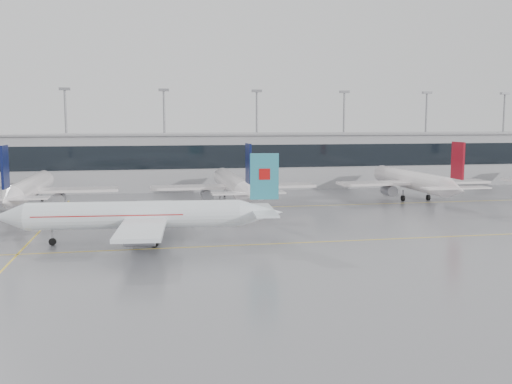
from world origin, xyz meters
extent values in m
plane|color=gray|center=(0.00, 0.00, 0.00)|extent=(320.00, 320.00, 0.00)
cube|color=yellow|center=(0.00, 0.00, 0.01)|extent=(120.00, 0.25, 0.01)
cube|color=yellow|center=(0.00, 30.00, 0.01)|extent=(120.00, 0.25, 0.01)
cube|color=yellow|center=(-30.00, 15.00, 0.01)|extent=(0.25, 60.00, 0.01)
cube|color=#9A9A9E|center=(0.00, 62.00, 6.00)|extent=(180.00, 15.00, 12.00)
cube|color=black|center=(0.00, 54.45, 7.50)|extent=(180.00, 0.20, 5.00)
cube|color=gray|center=(0.00, 62.00, 12.20)|extent=(182.00, 16.00, 0.40)
cylinder|color=gray|center=(-33.00, 68.00, 11.00)|extent=(0.50, 0.50, 22.00)
cube|color=gray|center=(-33.00, 68.00, 22.30)|extent=(2.40, 1.00, 0.60)
cylinder|color=gray|center=(-11.00, 68.00, 11.00)|extent=(0.50, 0.50, 22.00)
cube|color=gray|center=(-11.00, 68.00, 22.30)|extent=(2.40, 1.00, 0.60)
cylinder|color=gray|center=(11.00, 68.00, 11.00)|extent=(0.50, 0.50, 22.00)
cube|color=gray|center=(11.00, 68.00, 22.30)|extent=(2.40, 1.00, 0.60)
cylinder|color=gray|center=(33.00, 68.00, 11.00)|extent=(0.50, 0.50, 22.00)
cube|color=gray|center=(33.00, 68.00, 22.30)|extent=(2.40, 1.00, 0.60)
cylinder|color=gray|center=(55.00, 68.00, 11.00)|extent=(0.50, 0.50, 22.00)
cube|color=gray|center=(55.00, 68.00, 22.30)|extent=(2.40, 1.00, 0.60)
cylinder|color=gray|center=(77.00, 68.00, 11.00)|extent=(0.50, 0.50, 22.00)
cube|color=gray|center=(77.00, 68.00, 22.30)|extent=(2.40, 1.00, 0.60)
cylinder|color=white|center=(-16.91, 3.47, 3.59)|extent=(26.06, 5.49, 3.39)
cone|color=white|center=(-31.80, 4.69, 3.59)|extent=(4.26, 3.71, 3.39)
cone|color=white|center=(-1.23, 2.19, 3.59)|extent=(5.86, 3.84, 3.39)
cube|color=white|center=(-15.42, 3.35, 3.19)|extent=(7.27, 28.34, 0.45)
cube|color=white|center=(-1.03, 2.17, 3.89)|extent=(3.67, 10.97, 0.25)
cube|color=teal|center=(-0.83, 2.16, 8.18)|extent=(3.62, 0.64, 5.79)
cylinder|color=#93939B|center=(-16.31, -1.39, 1.69)|extent=(3.76, 2.39, 2.10)
cylinder|color=#93939B|center=(-15.53, 8.17, 1.69)|extent=(3.76, 2.39, 2.10)
cylinder|color=gray|center=(-26.82, 4.28, 1.17)|extent=(0.20, 0.20, 1.45)
cylinder|color=black|center=(-26.82, 4.28, 0.45)|extent=(0.92, 0.37, 0.90)
cylinder|color=gray|center=(-14.63, 0.68, 1.27)|extent=(0.24, 0.24, 1.45)
cylinder|color=black|center=(-14.63, 0.68, 0.55)|extent=(1.13, 0.54, 1.10)
cylinder|color=gray|center=(-14.21, 5.86, 1.27)|extent=(0.24, 0.24, 1.45)
cylinder|color=black|center=(-14.21, 5.86, 0.55)|extent=(1.13, 0.54, 1.10)
cube|color=#B70F0F|center=(-0.83, 2.16, 8.49)|extent=(1.43, 0.56, 1.40)
cube|color=#B70F0F|center=(-19.90, 3.72, 3.79)|extent=(18.22, 4.88, 0.12)
cylinder|color=white|center=(-35.00, 35.00, 3.80)|extent=(3.59, 27.36, 3.59)
cone|color=white|center=(-35.00, 50.68, 3.80)|extent=(3.59, 4.00, 3.59)
cone|color=white|center=(-35.00, 18.52, 3.80)|extent=(3.59, 5.60, 3.59)
cube|color=white|center=(-35.00, 33.50, 3.40)|extent=(29.64, 5.00, 0.45)
cube|color=white|center=(-35.00, 18.32, 4.10)|extent=(11.40, 2.80, 0.25)
cube|color=#0A113D|center=(-35.00, 18.12, 8.66)|extent=(0.35, 3.60, 6.12)
cylinder|color=#93939B|center=(-30.20, 34.00, 1.90)|extent=(2.10, 3.60, 2.10)
cylinder|color=gray|center=(-35.00, 45.68, 1.23)|extent=(0.20, 0.20, 1.56)
cylinder|color=black|center=(-35.00, 45.68, 0.45)|extent=(0.30, 0.90, 0.90)
cylinder|color=gray|center=(-37.60, 32.50, 1.33)|extent=(0.24, 0.24, 1.56)
cylinder|color=black|center=(-37.60, 32.50, 0.55)|extent=(0.45, 1.10, 1.10)
cylinder|color=gray|center=(-32.40, 32.50, 1.33)|extent=(0.24, 0.24, 1.56)
cylinder|color=black|center=(-32.40, 32.50, 0.55)|extent=(0.45, 1.10, 1.10)
cylinder|color=white|center=(0.00, 35.00, 3.80)|extent=(3.59, 27.36, 3.59)
cone|color=white|center=(0.00, 50.68, 3.80)|extent=(3.59, 4.00, 3.59)
cone|color=white|center=(0.00, 18.52, 3.80)|extent=(3.59, 5.60, 3.59)
cube|color=white|center=(0.00, 33.50, 3.40)|extent=(29.64, 5.00, 0.45)
cube|color=white|center=(0.00, 18.32, 4.10)|extent=(11.40, 2.80, 0.25)
cube|color=#0A113D|center=(0.00, 18.12, 8.66)|extent=(0.35, 3.60, 6.12)
cylinder|color=#93939B|center=(-4.80, 34.00, 1.90)|extent=(2.10, 3.60, 2.10)
cylinder|color=#93939B|center=(4.80, 34.00, 1.90)|extent=(2.10, 3.60, 2.10)
cylinder|color=gray|center=(0.00, 45.68, 1.23)|extent=(0.20, 0.20, 1.56)
cylinder|color=black|center=(0.00, 45.68, 0.45)|extent=(0.30, 0.90, 0.90)
cylinder|color=gray|center=(-2.60, 32.50, 1.33)|extent=(0.24, 0.24, 1.56)
cylinder|color=black|center=(-2.60, 32.50, 0.55)|extent=(0.45, 1.10, 1.10)
cylinder|color=gray|center=(2.60, 32.50, 1.33)|extent=(0.24, 0.24, 1.56)
cylinder|color=black|center=(2.60, 32.50, 0.55)|extent=(0.45, 1.10, 1.10)
cylinder|color=white|center=(35.00, 35.00, 3.80)|extent=(3.59, 27.36, 3.59)
cone|color=white|center=(35.00, 50.68, 3.80)|extent=(3.59, 4.00, 3.59)
cone|color=white|center=(35.00, 18.52, 3.80)|extent=(3.59, 5.60, 3.59)
cube|color=white|center=(35.00, 33.50, 3.40)|extent=(29.64, 5.00, 0.45)
cube|color=white|center=(35.00, 18.32, 4.10)|extent=(11.40, 2.80, 0.25)
cube|color=maroon|center=(35.00, 18.12, 8.66)|extent=(0.35, 3.60, 6.12)
cylinder|color=#93939B|center=(30.20, 34.00, 1.90)|extent=(2.10, 3.60, 2.10)
cylinder|color=#93939B|center=(39.80, 34.00, 1.90)|extent=(2.10, 3.60, 2.10)
cylinder|color=gray|center=(35.00, 45.68, 1.23)|extent=(0.20, 0.20, 1.56)
cylinder|color=black|center=(35.00, 45.68, 0.45)|extent=(0.30, 0.90, 0.90)
cylinder|color=gray|center=(32.40, 32.50, 1.33)|extent=(0.24, 0.24, 1.56)
cylinder|color=black|center=(32.40, 32.50, 0.55)|extent=(0.45, 1.10, 1.10)
cylinder|color=gray|center=(37.60, 32.50, 1.33)|extent=(0.24, 0.24, 1.56)
cylinder|color=black|center=(37.60, 32.50, 0.55)|extent=(0.45, 1.10, 1.10)
camera|label=1|loc=(-15.33, -67.46, 15.02)|focal=40.00mm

